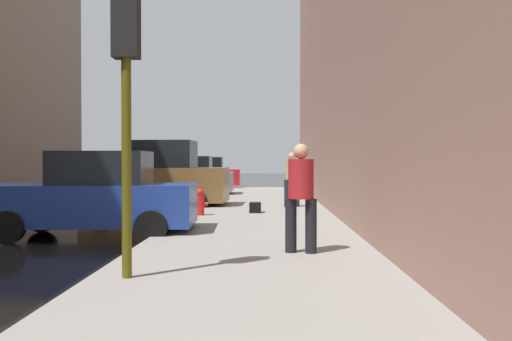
{
  "coord_description": "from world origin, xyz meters",
  "views": [
    {
      "loc": [
        6.24,
        -11.13,
        1.6
      ],
      "look_at": [
        5.91,
        4.63,
        1.32
      ],
      "focal_mm": 40.0,
      "sensor_mm": 36.0,
      "label": 1
    }
  ],
  "objects_px": {
    "parked_blue_sedan": "(95,197)",
    "pedestrian_in_tan_coat": "(292,176)",
    "parked_gray_coupe": "(186,178)",
    "duffel_bag": "(255,207)",
    "traffic_light": "(126,66)",
    "parked_red_hatchback": "(203,174)",
    "parked_bronze_suv": "(158,178)",
    "fire_hydrant": "(200,202)",
    "pedestrian_in_red_jacket": "(301,192)"
  },
  "relations": [
    {
      "from": "fire_hydrant",
      "to": "pedestrian_in_red_jacket",
      "type": "relative_size",
      "value": 0.41
    },
    {
      "from": "parked_bronze_suv",
      "to": "parked_gray_coupe",
      "type": "height_order",
      "value": "parked_bronze_suv"
    },
    {
      "from": "pedestrian_in_red_jacket",
      "to": "duffel_bag",
      "type": "distance_m",
      "value": 7.03
    },
    {
      "from": "traffic_light",
      "to": "pedestrian_in_tan_coat",
      "type": "xyz_separation_m",
      "value": [
        2.5,
        10.9,
        -1.65
      ]
    },
    {
      "from": "parked_gray_coupe",
      "to": "parked_red_hatchback",
      "type": "distance_m",
      "value": 6.43
    },
    {
      "from": "duffel_bag",
      "to": "parked_blue_sedan",
      "type": "bearing_deg",
      "value": -128.2
    },
    {
      "from": "parked_gray_coupe",
      "to": "pedestrian_in_red_jacket",
      "type": "bearing_deg",
      "value": -75.54
    },
    {
      "from": "parked_bronze_suv",
      "to": "pedestrian_in_red_jacket",
      "type": "height_order",
      "value": "parked_bronze_suv"
    },
    {
      "from": "traffic_light",
      "to": "parked_red_hatchback",
      "type": "bearing_deg",
      "value": 94.36
    },
    {
      "from": "duffel_bag",
      "to": "pedestrian_in_red_jacket",
      "type": "bearing_deg",
      "value": -82.86
    },
    {
      "from": "fire_hydrant",
      "to": "traffic_light",
      "type": "relative_size",
      "value": 0.2
    },
    {
      "from": "duffel_bag",
      "to": "traffic_light",
      "type": "bearing_deg",
      "value": -98.91
    },
    {
      "from": "parked_bronze_suv",
      "to": "pedestrian_in_red_jacket",
      "type": "relative_size",
      "value": 2.73
    },
    {
      "from": "parked_gray_coupe",
      "to": "pedestrian_in_red_jacket",
      "type": "xyz_separation_m",
      "value": [
        4.11,
        -15.94,
        0.26
      ]
    },
    {
      "from": "parked_blue_sedan",
      "to": "pedestrian_in_red_jacket",
      "type": "bearing_deg",
      "value": -34.27
    },
    {
      "from": "parked_red_hatchback",
      "to": "traffic_light",
      "type": "xyz_separation_m",
      "value": [
        1.85,
        -24.32,
        1.91
      ]
    },
    {
      "from": "parked_bronze_suv",
      "to": "parked_gray_coupe",
      "type": "distance_m",
      "value": 6.33
    },
    {
      "from": "parked_bronze_suv",
      "to": "parked_gray_coupe",
      "type": "xyz_separation_m",
      "value": [
        0.0,
        6.33,
        -0.18
      ]
    },
    {
      "from": "parked_red_hatchback",
      "to": "traffic_light",
      "type": "relative_size",
      "value": 1.18
    },
    {
      "from": "parked_bronze_suv",
      "to": "duffel_bag",
      "type": "xyz_separation_m",
      "value": [
        3.24,
        -2.69,
        -0.74
      ]
    },
    {
      "from": "parked_bronze_suv",
      "to": "duffel_bag",
      "type": "distance_m",
      "value": 4.28
    },
    {
      "from": "parked_blue_sedan",
      "to": "fire_hydrant",
      "type": "xyz_separation_m",
      "value": [
        1.8,
        3.29,
        -0.35
      ]
    },
    {
      "from": "parked_red_hatchback",
      "to": "pedestrian_in_tan_coat",
      "type": "relative_size",
      "value": 2.49
    },
    {
      "from": "parked_bronze_suv",
      "to": "pedestrian_in_tan_coat",
      "type": "xyz_separation_m",
      "value": [
        4.35,
        -0.66,
        0.07
      ]
    },
    {
      "from": "pedestrian_in_red_jacket",
      "to": "fire_hydrant",
      "type": "bearing_deg",
      "value": 110.75
    },
    {
      "from": "parked_blue_sedan",
      "to": "pedestrian_in_tan_coat",
      "type": "bearing_deg",
      "value": 54.74
    },
    {
      "from": "parked_blue_sedan",
      "to": "pedestrian_in_tan_coat",
      "type": "relative_size",
      "value": 2.49
    },
    {
      "from": "parked_blue_sedan",
      "to": "traffic_light",
      "type": "xyz_separation_m",
      "value": [
        1.85,
        -4.75,
        1.91
      ]
    },
    {
      "from": "parked_red_hatchback",
      "to": "duffel_bag",
      "type": "distance_m",
      "value": 15.8
    },
    {
      "from": "parked_gray_coupe",
      "to": "parked_blue_sedan",
      "type": "bearing_deg",
      "value": -90.0
    },
    {
      "from": "parked_blue_sedan",
      "to": "pedestrian_in_tan_coat",
      "type": "distance_m",
      "value": 7.54
    },
    {
      "from": "parked_gray_coupe",
      "to": "parked_red_hatchback",
      "type": "bearing_deg",
      "value": 90.0
    },
    {
      "from": "parked_blue_sedan",
      "to": "pedestrian_in_tan_coat",
      "type": "xyz_separation_m",
      "value": [
        4.35,
        6.15,
        0.26
      ]
    },
    {
      "from": "traffic_light",
      "to": "parked_blue_sedan",
      "type": "bearing_deg",
      "value": 111.33
    },
    {
      "from": "pedestrian_in_tan_coat",
      "to": "pedestrian_in_red_jacket",
      "type": "distance_m",
      "value": 8.96
    },
    {
      "from": "parked_red_hatchback",
      "to": "parked_bronze_suv",
      "type": "bearing_deg",
      "value": -90.0
    },
    {
      "from": "pedestrian_in_tan_coat",
      "to": "fire_hydrant",
      "type": "bearing_deg",
      "value": -131.64
    },
    {
      "from": "pedestrian_in_red_jacket",
      "to": "pedestrian_in_tan_coat",
      "type": "bearing_deg",
      "value": 88.47
    },
    {
      "from": "parked_blue_sedan",
      "to": "duffel_bag",
      "type": "bearing_deg",
      "value": 51.8
    },
    {
      "from": "parked_bronze_suv",
      "to": "traffic_light",
      "type": "xyz_separation_m",
      "value": [
        1.85,
        -11.56,
        1.73
      ]
    },
    {
      "from": "parked_gray_coupe",
      "to": "duffel_bag",
      "type": "bearing_deg",
      "value": -70.22
    },
    {
      "from": "parked_blue_sedan",
      "to": "parked_gray_coupe",
      "type": "distance_m",
      "value": 13.14
    },
    {
      "from": "parked_red_hatchback",
      "to": "pedestrian_in_red_jacket",
      "type": "distance_m",
      "value": 22.75
    },
    {
      "from": "parked_red_hatchback",
      "to": "duffel_bag",
      "type": "height_order",
      "value": "parked_red_hatchback"
    },
    {
      "from": "parked_gray_coupe",
      "to": "duffel_bag",
      "type": "relative_size",
      "value": 9.57
    },
    {
      "from": "parked_red_hatchback",
      "to": "duffel_bag",
      "type": "relative_size",
      "value": 9.67
    },
    {
      "from": "parked_gray_coupe",
      "to": "traffic_light",
      "type": "relative_size",
      "value": 1.17
    },
    {
      "from": "parked_blue_sedan",
      "to": "duffel_bag",
      "type": "height_order",
      "value": "parked_blue_sedan"
    },
    {
      "from": "duffel_bag",
      "to": "parked_gray_coupe",
      "type": "bearing_deg",
      "value": 109.78
    },
    {
      "from": "fire_hydrant",
      "to": "duffel_bag",
      "type": "bearing_deg",
      "value": 30.05
    }
  ]
}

